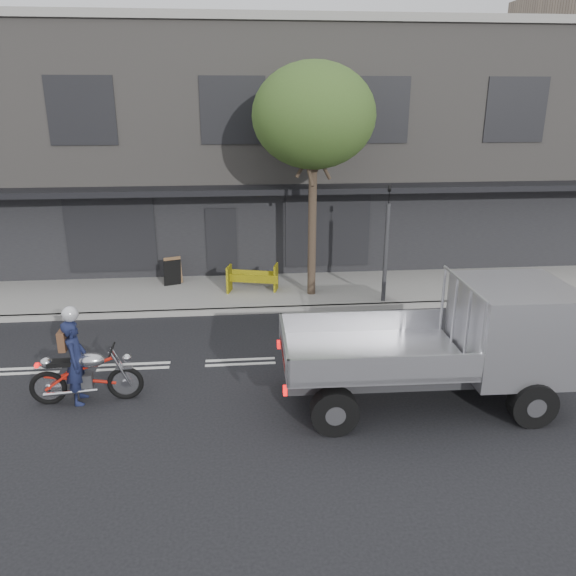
{
  "coord_description": "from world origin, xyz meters",
  "views": [
    {
      "loc": [
        0.0,
        -11.71,
        5.74
      ],
      "look_at": [
        1.15,
        0.5,
        1.59
      ],
      "focal_mm": 35.0,
      "sensor_mm": 36.0,
      "label": 1
    }
  ],
  "objects_px": {
    "traffic_light_pole": "(386,251)",
    "sandwich_board": "(172,273)",
    "street_tree": "(314,116)",
    "motorcycle": "(86,375)",
    "construction_barrier": "(253,280)",
    "flatbed_ute": "(487,333)",
    "rider": "(76,362)"
  },
  "relations": [
    {
      "from": "traffic_light_pole",
      "to": "construction_barrier",
      "type": "distance_m",
      "value": 4.04
    },
    {
      "from": "street_tree",
      "to": "flatbed_ute",
      "type": "relative_size",
      "value": 1.23
    },
    {
      "from": "street_tree",
      "to": "rider",
      "type": "height_order",
      "value": "street_tree"
    },
    {
      "from": "construction_barrier",
      "to": "motorcycle",
      "type": "bearing_deg",
      "value": -120.92
    },
    {
      "from": "motorcycle",
      "to": "traffic_light_pole",
      "type": "bearing_deg",
      "value": 30.93
    },
    {
      "from": "motorcycle",
      "to": "flatbed_ute",
      "type": "relative_size",
      "value": 0.4
    },
    {
      "from": "sandwich_board",
      "to": "rider",
      "type": "bearing_deg",
      "value": -119.57
    },
    {
      "from": "traffic_light_pole",
      "to": "sandwich_board",
      "type": "xyz_separation_m",
      "value": [
        -6.24,
        1.97,
        -1.08
      ]
    },
    {
      "from": "traffic_light_pole",
      "to": "flatbed_ute",
      "type": "relative_size",
      "value": 0.64
    },
    {
      "from": "street_tree",
      "to": "construction_barrier",
      "type": "relative_size",
      "value": 4.43
    },
    {
      "from": "street_tree",
      "to": "rider",
      "type": "xyz_separation_m",
      "value": [
        -5.39,
        -5.65,
        -4.41
      ]
    },
    {
      "from": "flatbed_ute",
      "to": "sandwich_board",
      "type": "relative_size",
      "value": 6.46
    },
    {
      "from": "rider",
      "to": "construction_barrier",
      "type": "distance_m",
      "value": 6.87
    },
    {
      "from": "street_tree",
      "to": "sandwich_board",
      "type": "relative_size",
      "value": 7.94
    },
    {
      "from": "motorcycle",
      "to": "rider",
      "type": "height_order",
      "value": "rider"
    },
    {
      "from": "street_tree",
      "to": "sandwich_board",
      "type": "height_order",
      "value": "street_tree"
    },
    {
      "from": "rider",
      "to": "traffic_light_pole",
      "type": "bearing_deg",
      "value": -59.61
    },
    {
      "from": "street_tree",
      "to": "construction_barrier",
      "type": "distance_m",
      "value": 5.02
    },
    {
      "from": "traffic_light_pole",
      "to": "sandwich_board",
      "type": "relative_size",
      "value": 4.12
    },
    {
      "from": "street_tree",
      "to": "motorcycle",
      "type": "bearing_deg",
      "value": -132.83
    },
    {
      "from": "street_tree",
      "to": "rider",
      "type": "bearing_deg",
      "value": -133.64
    },
    {
      "from": "street_tree",
      "to": "traffic_light_pole",
      "type": "xyz_separation_m",
      "value": [
        2.0,
        -0.85,
        -3.63
      ]
    },
    {
      "from": "flatbed_ute",
      "to": "construction_barrier",
      "type": "height_order",
      "value": "flatbed_ute"
    },
    {
      "from": "street_tree",
      "to": "rider",
      "type": "distance_m",
      "value": 8.97
    },
    {
      "from": "traffic_light_pole",
      "to": "sandwich_board",
      "type": "height_order",
      "value": "traffic_light_pole"
    },
    {
      "from": "traffic_light_pole",
      "to": "sandwich_board",
      "type": "distance_m",
      "value": 6.63
    },
    {
      "from": "motorcycle",
      "to": "flatbed_ute",
      "type": "distance_m",
      "value": 7.89
    },
    {
      "from": "street_tree",
      "to": "traffic_light_pole",
      "type": "relative_size",
      "value": 1.93
    },
    {
      "from": "street_tree",
      "to": "sandwich_board",
      "type": "xyz_separation_m",
      "value": [
        -4.24,
        1.12,
        -4.7
      ]
    },
    {
      "from": "traffic_light_pole",
      "to": "construction_barrier",
      "type": "bearing_deg",
      "value": 164.79
    },
    {
      "from": "motorcycle",
      "to": "sandwich_board",
      "type": "distance_m",
      "value": 6.85
    },
    {
      "from": "rider",
      "to": "motorcycle",
      "type": "bearing_deg",
      "value": -92.62
    }
  ]
}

